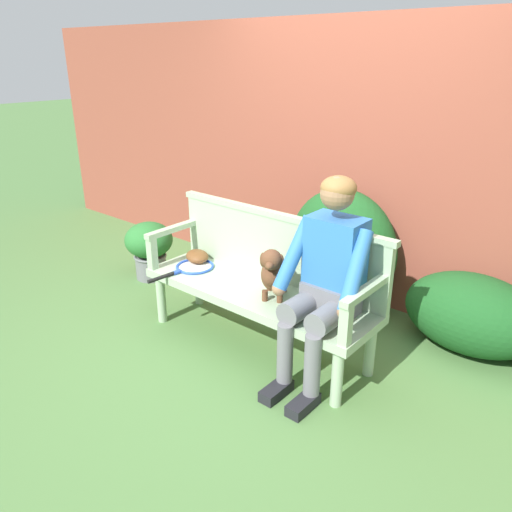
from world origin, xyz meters
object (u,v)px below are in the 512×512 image
at_px(garden_bench, 256,297).
at_px(person_seated, 327,276).
at_px(tennis_racket, 192,267).
at_px(baseball_glove, 197,256).
at_px(potted_plant, 149,246).
at_px(dog_on_bench, 274,272).

relative_size(garden_bench, person_seated, 1.32).
relative_size(tennis_racket, baseball_glove, 2.61).
bearing_deg(tennis_racket, potted_plant, 161.27).
bearing_deg(garden_bench, person_seated, -1.56).
bearing_deg(tennis_racket, person_seated, 0.87).
relative_size(garden_bench, baseball_glove, 7.91).
bearing_deg(potted_plant, garden_bench, -10.27).
height_order(person_seated, potted_plant, person_seated).
bearing_deg(potted_plant, person_seated, -7.93).
distance_m(dog_on_bench, potted_plant, 1.74).
xyz_separation_m(person_seated, baseball_glove, (-1.24, 0.10, -0.23)).
relative_size(garden_bench, tennis_racket, 3.04).
xyz_separation_m(tennis_racket, baseball_glove, (-0.07, 0.12, 0.04)).
distance_m(garden_bench, potted_plant, 1.54).
height_order(dog_on_bench, baseball_glove, dog_on_bench).
height_order(garden_bench, baseball_glove, baseball_glove).
relative_size(person_seated, tennis_racket, 2.29).
xyz_separation_m(tennis_racket, potted_plant, (-0.91, 0.31, -0.14)).
distance_m(baseball_glove, potted_plant, 0.88).
height_order(dog_on_bench, potted_plant, dog_on_bench).
bearing_deg(person_seated, tennis_racket, -179.13).
height_order(person_seated, baseball_glove, person_seated).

